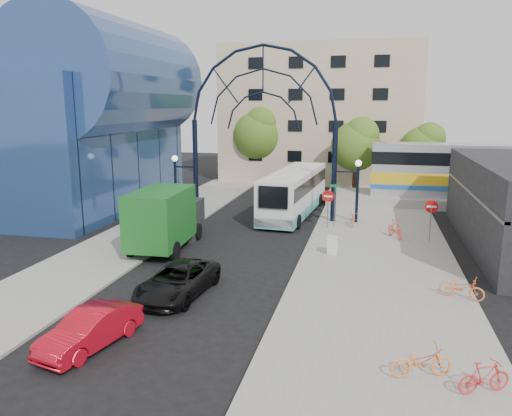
% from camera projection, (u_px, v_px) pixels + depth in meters
% --- Properties ---
extents(ground, '(120.00, 120.00, 0.00)m').
position_uv_depth(ground, '(197.00, 287.00, 22.54)').
color(ground, black).
rests_on(ground, ground).
extents(sidewalk_east, '(8.00, 56.00, 0.12)m').
position_uv_depth(sidewalk_east, '(378.00, 271.00, 24.58)').
color(sidewalk_east, gray).
rests_on(sidewalk_east, ground).
extents(plaza_west, '(5.00, 50.00, 0.12)m').
position_uv_depth(plaza_west, '(128.00, 242.00, 29.68)').
color(plaza_west, gray).
rests_on(plaza_west, ground).
extents(gateway_arch, '(13.64, 0.44, 12.10)m').
position_uv_depth(gateway_arch, '(263.00, 97.00, 34.13)').
color(gateway_arch, black).
rests_on(gateway_arch, ground).
extents(stop_sign, '(0.80, 0.07, 2.50)m').
position_uv_depth(stop_sign, '(328.00, 200.00, 32.51)').
color(stop_sign, slate).
rests_on(stop_sign, sidewalk_east).
extents(do_not_enter_sign, '(0.76, 0.07, 2.48)m').
position_uv_depth(do_not_enter_sign, '(431.00, 211.00, 29.24)').
color(do_not_enter_sign, slate).
rests_on(do_not_enter_sign, sidewalk_east).
extents(street_name_sign, '(0.70, 0.70, 2.80)m').
position_uv_depth(street_name_sign, '(335.00, 196.00, 32.97)').
color(street_name_sign, slate).
rests_on(street_name_sign, sidewalk_east).
extents(sandwich_board, '(0.55, 0.61, 0.99)m').
position_uv_depth(sandwich_board, '(332.00, 244.00, 26.85)').
color(sandwich_board, white).
rests_on(sandwich_board, sidewalk_east).
extents(transit_hall, '(16.50, 18.00, 14.50)m').
position_uv_depth(transit_hall, '(74.00, 122.00, 38.84)').
color(transit_hall, navy).
rests_on(transit_hall, ground).
extents(apartment_block, '(20.00, 12.10, 14.00)m').
position_uv_depth(apartment_block, '(322.00, 114.00, 54.01)').
color(apartment_block, '#CBAB8D').
rests_on(apartment_block, ground).
extents(tree_north_a, '(4.48, 4.48, 7.00)m').
position_uv_depth(tree_north_a, '(357.00, 143.00, 44.97)').
color(tree_north_a, '#382314').
rests_on(tree_north_a, ground).
extents(tree_north_b, '(5.12, 5.12, 8.00)m').
position_uv_depth(tree_north_b, '(259.00, 132.00, 50.85)').
color(tree_north_b, '#382314').
rests_on(tree_north_b, ground).
extents(tree_north_c, '(4.16, 4.16, 6.50)m').
position_uv_depth(tree_north_c, '(424.00, 147.00, 45.62)').
color(tree_north_c, '#382314').
rests_on(tree_north_c, ground).
extents(city_bus, '(3.53, 11.99, 3.25)m').
position_uv_depth(city_bus, '(294.00, 192.00, 37.11)').
color(city_bus, white).
rests_on(city_bus, ground).
extents(green_truck, '(2.96, 7.05, 3.50)m').
position_uv_depth(green_truck, '(167.00, 218.00, 28.39)').
color(green_truck, black).
rests_on(green_truck, ground).
extents(black_suv, '(2.68, 5.10, 1.37)m').
position_uv_depth(black_suv, '(178.00, 280.00, 21.42)').
color(black_suv, black).
rests_on(black_suv, ground).
extents(red_sedan, '(2.26, 4.19, 1.31)m').
position_uv_depth(red_sedan, '(90.00, 329.00, 16.87)').
color(red_sedan, '#B40B19').
rests_on(red_sedan, ground).
extents(bike_near_a, '(0.68, 1.84, 0.96)m').
position_uv_depth(bike_near_a, '(353.00, 218.00, 33.37)').
color(bike_near_a, orange).
rests_on(bike_near_a, sidewalk_east).
extents(bike_near_b, '(1.21, 1.76, 1.04)m').
position_uv_depth(bike_near_b, '(395.00, 229.00, 30.34)').
color(bike_near_b, '#EF442F').
rests_on(bike_near_b, sidewalk_east).
extents(bike_far_a, '(1.95, 1.27, 0.97)m').
position_uv_depth(bike_far_a, '(462.00, 287.00, 20.83)').
color(bike_far_a, orange).
rests_on(bike_far_a, sidewalk_east).
extents(bike_far_b, '(1.66, 1.09, 0.97)m').
position_uv_depth(bike_far_b, '(484.00, 377.00, 14.00)').
color(bike_far_b, red).
rests_on(bike_far_b, sidewalk_east).
extents(bike_far_c, '(1.99, 1.22, 0.99)m').
position_uv_depth(bike_far_c, '(421.00, 361.00, 14.84)').
color(bike_far_c, orange).
rests_on(bike_far_c, sidewalk_east).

